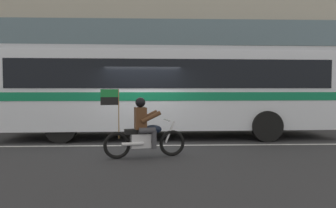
# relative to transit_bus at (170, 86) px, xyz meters

# --- Properties ---
(ground_plane) EXTENTS (60.00, 60.00, 0.00)m
(ground_plane) POSITION_rel_transit_bus_xyz_m (-0.94, -1.19, -1.88)
(ground_plane) COLOR #2B2B2D
(sidewalk_curb) EXTENTS (28.00, 3.80, 0.15)m
(sidewalk_curb) POSITION_rel_transit_bus_xyz_m (-0.94, 3.91, -1.81)
(sidewalk_curb) COLOR #B7B2A8
(sidewalk_curb) RESTS_ON ground_plane
(lane_center_stripe) EXTENTS (26.60, 0.14, 0.01)m
(lane_center_stripe) POSITION_rel_transit_bus_xyz_m (-0.94, -1.79, -1.88)
(lane_center_stripe) COLOR silver
(lane_center_stripe) RESTS_ON ground_plane
(transit_bus) EXTENTS (11.80, 2.90, 3.22)m
(transit_bus) POSITION_rel_transit_bus_xyz_m (0.00, 0.00, 0.00)
(transit_bus) COLOR silver
(transit_bus) RESTS_ON ground_plane
(motorcycle_with_rider) EXTENTS (2.16, 0.77, 1.78)m
(motorcycle_with_rider) POSITION_rel_transit_bus_xyz_m (-0.83, -3.58, -1.22)
(motorcycle_with_rider) COLOR black
(motorcycle_with_rider) RESTS_ON ground_plane
(fire_hydrant) EXTENTS (0.22, 0.30, 0.75)m
(fire_hydrant) POSITION_rel_transit_bus_xyz_m (-6.49, 2.89, -1.36)
(fire_hydrant) COLOR gold
(fire_hydrant) RESTS_ON sidewalk_curb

